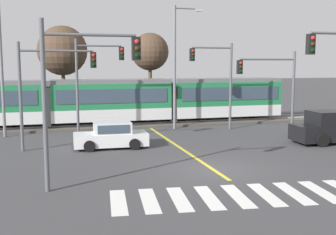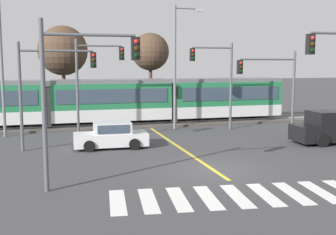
# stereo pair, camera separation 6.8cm
# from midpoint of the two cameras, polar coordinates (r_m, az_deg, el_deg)

# --- Properties ---
(ground_plane) EXTENTS (200.00, 200.00, 0.00)m
(ground_plane) POSITION_cam_midpoint_polar(r_m,az_deg,el_deg) (19.68, 6.01, -7.00)
(ground_plane) COLOR #3D3D3F
(track_bed) EXTENTS (120.00, 4.00, 0.18)m
(track_bed) POSITION_cam_midpoint_polar(r_m,az_deg,el_deg) (33.45, -3.18, -0.82)
(track_bed) COLOR #4C4742
(track_bed) RESTS_ON ground
(rail_near) EXTENTS (120.00, 0.08, 0.10)m
(rail_near) POSITION_cam_midpoint_polar(r_m,az_deg,el_deg) (32.74, -2.91, -0.75)
(rail_near) COLOR #939399
(rail_near) RESTS_ON track_bed
(rail_far) EXTENTS (120.00, 0.08, 0.10)m
(rail_far) POSITION_cam_midpoint_polar(r_m,az_deg,el_deg) (34.13, -3.44, -0.42)
(rail_far) COLOR #939399
(rail_far) RESTS_ON track_bed
(light_rail_tram) EXTENTS (28.00, 2.64, 3.43)m
(light_rail_tram) POSITION_cam_midpoint_polar(r_m,az_deg,el_deg) (32.76, -7.80, 2.40)
(light_rail_tram) COLOR silver
(light_rail_tram) RESTS_ON track_bed
(crosswalk_stripe_0) EXTENTS (0.87, 2.85, 0.01)m
(crosswalk_stripe_0) POSITION_cam_midpoint_polar(r_m,az_deg,el_deg) (15.29, -6.86, -11.29)
(crosswalk_stripe_0) COLOR silver
(crosswalk_stripe_0) RESTS_ON ground
(crosswalk_stripe_1) EXTENTS (0.87, 2.85, 0.01)m
(crosswalk_stripe_1) POSITION_cam_midpoint_polar(r_m,az_deg,el_deg) (15.36, -2.68, -11.14)
(crosswalk_stripe_1) COLOR silver
(crosswalk_stripe_1) RESTS_ON ground
(crosswalk_stripe_2) EXTENTS (0.87, 2.85, 0.01)m
(crosswalk_stripe_2) POSITION_cam_midpoint_polar(r_m,az_deg,el_deg) (15.52, 1.44, -10.95)
(crosswalk_stripe_2) COLOR silver
(crosswalk_stripe_2) RESTS_ON ground
(crosswalk_stripe_3) EXTENTS (0.87, 2.85, 0.01)m
(crosswalk_stripe_3) POSITION_cam_midpoint_polar(r_m,az_deg,el_deg) (15.74, 5.45, -10.71)
(crosswalk_stripe_3) COLOR silver
(crosswalk_stripe_3) RESTS_ON ground
(crosswalk_stripe_4) EXTENTS (0.87, 2.85, 0.01)m
(crosswalk_stripe_4) POSITION_cam_midpoint_polar(r_m,az_deg,el_deg) (16.04, 9.32, -10.42)
(crosswalk_stripe_4) COLOR silver
(crosswalk_stripe_4) RESTS_ON ground
(crosswalk_stripe_5) EXTENTS (0.87, 2.85, 0.01)m
(crosswalk_stripe_5) POSITION_cam_midpoint_polar(r_m,az_deg,el_deg) (16.41, 13.02, -10.10)
(crosswalk_stripe_5) COLOR silver
(crosswalk_stripe_5) RESTS_ON ground
(crosswalk_stripe_6) EXTENTS (0.87, 2.85, 0.01)m
(crosswalk_stripe_6) POSITION_cam_midpoint_polar(r_m,az_deg,el_deg) (16.85, 16.54, -9.76)
(crosswalk_stripe_6) COLOR silver
(crosswalk_stripe_6) RESTS_ON ground
(crosswalk_stripe_7) EXTENTS (0.87, 2.85, 0.01)m
(crosswalk_stripe_7) POSITION_cam_midpoint_polar(r_m,az_deg,el_deg) (17.34, 19.87, -9.41)
(crosswalk_stripe_7) COLOR silver
(crosswalk_stripe_7) RESTS_ON ground
(lane_centre_line) EXTENTS (0.20, 14.58, 0.01)m
(lane_centre_line) POSITION_cam_midpoint_polar(r_m,az_deg,el_deg) (24.60, 1.45, -4.03)
(lane_centre_line) COLOR gold
(lane_centre_line) RESTS_ON ground
(sedan_crossing) EXTENTS (4.26, 2.03, 1.52)m
(sedan_crossing) POSITION_cam_midpoint_polar(r_m,az_deg,el_deg) (24.48, -7.80, -2.49)
(sedan_crossing) COLOR silver
(sedan_crossing) RESTS_ON ground
(pickup_truck) EXTENTS (5.46, 2.37, 1.98)m
(pickup_truck) POSITION_cam_midpoint_polar(r_m,az_deg,el_deg) (27.73, 21.51, -1.48)
(pickup_truck) COLOR black
(pickup_truck) RESTS_ON ground
(traffic_light_near_left) EXTENTS (3.75, 0.38, 6.51)m
(traffic_light_near_left) POSITION_cam_midpoint_polar(r_m,az_deg,el_deg) (16.32, -12.39, 4.91)
(traffic_light_near_left) COLOR #515459
(traffic_light_near_left) RESTS_ON ground
(traffic_light_far_left) EXTENTS (3.25, 0.38, 6.46)m
(traffic_light_far_left) POSITION_cam_midpoint_polar(r_m,az_deg,el_deg) (28.68, -10.27, 5.96)
(traffic_light_far_left) COLOR #515459
(traffic_light_far_left) RESTS_ON ground
(traffic_light_mid_left) EXTENTS (4.25, 0.38, 6.03)m
(traffic_light_mid_left) POSITION_cam_midpoint_polar(r_m,az_deg,el_deg) (24.35, -16.12, 5.03)
(traffic_light_mid_left) COLOR #515459
(traffic_light_mid_left) RESTS_ON ground
(traffic_light_far_right) EXTENTS (3.25, 0.38, 6.30)m
(traffic_light_far_right) POSITION_cam_midpoint_polar(r_m,az_deg,el_deg) (30.80, 6.69, 6.02)
(traffic_light_far_right) COLOR #515459
(traffic_light_far_right) RESTS_ON ground
(traffic_light_mid_right) EXTENTS (4.25, 0.38, 5.65)m
(traffic_light_mid_right) POSITION_cam_midpoint_polar(r_m,az_deg,el_deg) (29.00, 14.08, 4.92)
(traffic_light_mid_right) COLOR #515459
(traffic_light_mid_right) RESTS_ON ground
(street_lamp_west) EXTENTS (1.92, 0.28, 9.84)m
(street_lamp_west) POSITION_cam_midpoint_polar(r_m,az_deg,el_deg) (29.59, -21.48, 8.07)
(street_lamp_west) COLOR slate
(street_lamp_west) RESTS_ON ground
(street_lamp_centre) EXTENTS (2.24, 0.28, 9.00)m
(street_lamp_centre) POSITION_cam_midpoint_polar(r_m,az_deg,el_deg) (31.09, 1.19, 7.81)
(street_lamp_centre) COLOR slate
(street_lamp_centre) RESTS_ON ground
(bare_tree_west) EXTENTS (4.33, 4.33, 8.10)m
(bare_tree_west) POSITION_cam_midpoint_polar(r_m,az_deg,el_deg) (38.32, -14.16, 8.75)
(bare_tree_west) COLOR brown
(bare_tree_west) RESTS_ON ground
(bare_tree_east) EXTENTS (3.27, 3.27, 7.47)m
(bare_tree_east) POSITION_cam_midpoint_polar(r_m,az_deg,el_deg) (37.16, -2.51, 8.82)
(bare_tree_east) COLOR brown
(bare_tree_east) RESTS_ON ground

